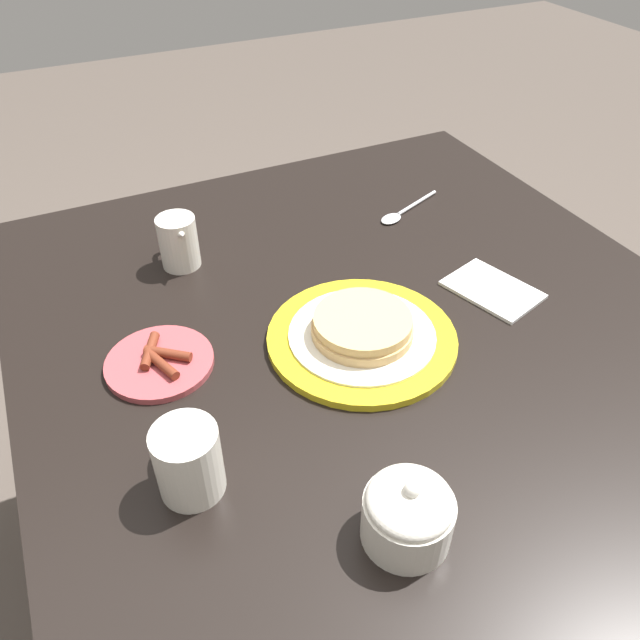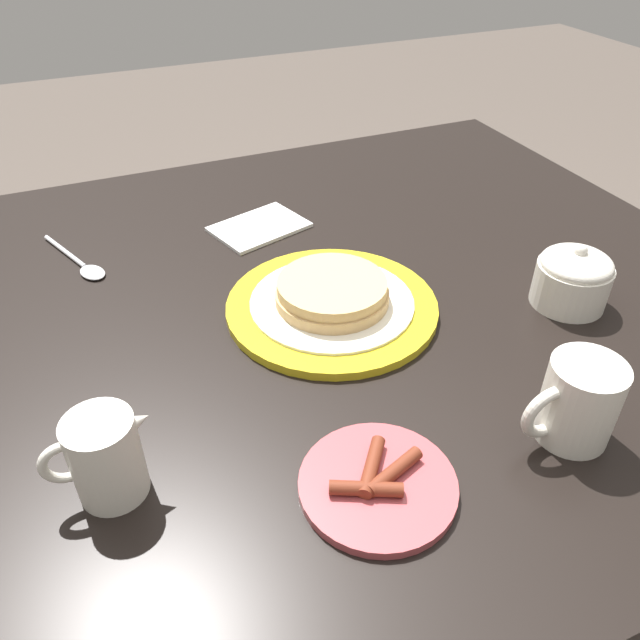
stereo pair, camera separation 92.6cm
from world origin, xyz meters
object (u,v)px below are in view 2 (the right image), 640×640
at_px(sugar_bowl, 573,277).
at_px(spoon, 83,265).
at_px(coffee_mug, 577,401).
at_px(napkin, 259,227).
at_px(side_plate_bacon, 378,483).
at_px(pancake_plate, 332,301).
at_px(creamer_pitcher, 106,456).

distance_m(sugar_bowl, spoon, 0.69).
distance_m(coffee_mug, napkin, 0.58).
bearing_deg(sugar_bowl, side_plate_bacon, 24.73).
xyz_separation_m(pancake_plate, napkin, (0.02, -0.25, -0.01)).
bearing_deg(coffee_mug, creamer_pitcher, -14.30).
xyz_separation_m(side_plate_bacon, creamer_pitcher, (0.23, -0.10, 0.04)).
bearing_deg(creamer_pitcher, side_plate_bacon, 157.11).
xyz_separation_m(coffee_mug, napkin, (0.15, -0.55, -0.04)).
bearing_deg(napkin, side_plate_bacon, 83.45).
height_order(pancake_plate, sugar_bowl, sugar_bowl).
relative_size(pancake_plate, napkin, 1.68).
bearing_deg(sugar_bowl, coffee_mug, 49.42).
distance_m(coffee_mug, spoon, 0.70).
xyz_separation_m(creamer_pitcher, sugar_bowl, (-0.61, -0.08, -0.01)).
bearing_deg(sugar_bowl, spoon, -30.65).
height_order(coffee_mug, napkin, coffee_mug).
relative_size(pancake_plate, coffee_mug, 2.59).
distance_m(creamer_pitcher, spoon, 0.43).
relative_size(coffee_mug, spoon, 0.66).
xyz_separation_m(coffee_mug, creamer_pitcher, (0.45, -0.11, 0.00)).
relative_size(coffee_mug, napkin, 0.65).
distance_m(napkin, spoon, 0.28).
bearing_deg(sugar_bowl, pancake_plate, -19.92).
bearing_deg(coffee_mug, side_plate_bacon, -4.28).
bearing_deg(sugar_bowl, creamer_pitcher, 7.13).
bearing_deg(spoon, sugar_bowl, 149.35).
relative_size(creamer_pitcher, sugar_bowl, 1.08).
bearing_deg(pancake_plate, coffee_mug, 114.63).
height_order(side_plate_bacon, sugar_bowl, sugar_bowl).
height_order(coffee_mug, sugar_bowl, coffee_mug).
bearing_deg(napkin, pancake_plate, 93.79).
height_order(pancake_plate, side_plate_bacon, pancake_plate).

